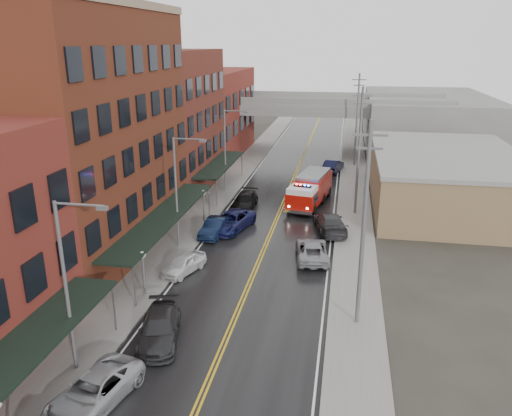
{
  "coord_description": "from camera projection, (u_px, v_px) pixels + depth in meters",
  "views": [
    {
      "loc": [
        5.97,
        -11.37,
        15.82
      ],
      "look_at": [
        -0.9,
        26.28,
        3.0
      ],
      "focal_mm": 35.0,
      "sensor_mm": 36.0,
      "label": 1
    }
  ],
  "objects": [
    {
      "name": "curb_right",
      "position": [
        337.0,
        231.0,
        43.65
      ],
      "size": [
        0.3,
        160.0,
        0.15
      ],
      "primitive_type": "cube",
      "color": "gray",
      "rests_on": "ground"
    },
    {
      "name": "parked_car_right_2",
      "position": [
        324.0,
        176.0,
        58.9
      ],
      "size": [
        2.14,
        4.39,
        1.44
      ],
      "primitive_type": "imported",
      "rotation": [
        0.0,
        0.0,
        3.04
      ],
      "color": "silver",
      "rests_on": "ground"
    },
    {
      "name": "tan_building",
      "position": [
        444.0,
        180.0,
        50.45
      ],
      "size": [
        14.0,
        22.0,
        5.0
      ],
      "primitive_type": "cube",
      "color": "#8F6E4D",
      "rests_on": "ground"
    },
    {
      "name": "fire_truck",
      "position": [
        310.0,
        189.0,
        50.28
      ],
      "size": [
        4.56,
        8.76,
        3.07
      ],
      "rotation": [
        0.0,
        0.0,
        -0.18
      ],
      "color": "#A10F07",
      "rests_on": "ground"
    },
    {
      "name": "curb_left",
      "position": [
        212.0,
        223.0,
        45.57
      ],
      "size": [
        0.3,
        160.0,
        0.15
      ],
      "primitive_type": "cube",
      "color": "gray",
      "rests_on": "ground"
    },
    {
      "name": "street_lamp_2",
      "position": [
        227.0,
        146.0,
        53.43
      ],
      "size": [
        2.64,
        0.22,
        9.0
      ],
      "color": "#59595B",
      "rests_on": "ground"
    },
    {
      "name": "globe_lamp_2",
      "position": [
        203.0,
        199.0,
        44.99
      ],
      "size": [
        0.44,
        0.44,
        3.12
      ],
      "color": "#59595B",
      "rests_on": "ground"
    },
    {
      "name": "parked_car_left_4",
      "position": [
        183.0,
        264.0,
        35.73
      ],
      "size": [
        2.85,
        4.31,
        1.36
      ],
      "primitive_type": "imported",
      "rotation": [
        0.0,
        0.0,
        -0.34
      ],
      "color": "silver",
      "rests_on": "ground"
    },
    {
      "name": "sidewalk_left",
      "position": [
        195.0,
        222.0,
        45.85
      ],
      "size": [
        3.0,
        160.0,
        0.15
      ],
      "primitive_type": "cube",
      "color": "slate",
      "rests_on": "ground"
    },
    {
      "name": "street_lamp_0",
      "position": [
        69.0,
        278.0,
        23.58
      ],
      "size": [
        2.64,
        0.22,
        9.0
      ],
      "color": "#59595B",
      "rests_on": "ground"
    },
    {
      "name": "parked_car_right_0",
      "position": [
        312.0,
        250.0,
        37.96
      ],
      "size": [
        3.03,
        5.4,
        1.43
      ],
      "primitive_type": "imported",
      "rotation": [
        0.0,
        0.0,
        3.28
      ],
      "color": "gray",
      "rests_on": "ground"
    },
    {
      "name": "utility_pole_1",
      "position": [
        359.0,
        150.0,
        46.07
      ],
      "size": [
        1.8,
        0.24,
        12.0
      ],
      "color": "#59595B",
      "rests_on": "ground"
    },
    {
      "name": "right_far_block",
      "position": [
        426.0,
        121.0,
        77.62
      ],
      "size": [
        18.0,
        30.0,
        8.0
      ],
      "primitive_type": "cube",
      "color": "slate",
      "rests_on": "ground"
    },
    {
      "name": "globe_lamp_1",
      "position": [
        143.0,
        263.0,
        31.93
      ],
      "size": [
        0.44,
        0.44,
        3.12
      ],
      "color": "#59595B",
      "rests_on": "ground"
    },
    {
      "name": "brick_building_c",
      "position": [
        168.0,
        122.0,
        54.31
      ],
      "size": [
        9.0,
        15.0,
        15.0
      ],
      "primitive_type": "cube",
      "color": "#5D221C",
      "rests_on": "ground"
    },
    {
      "name": "parked_car_left_7",
      "position": [
        245.0,
        201.0,
        49.48
      ],
      "size": [
        2.13,
        5.2,
        1.51
      ],
      "primitive_type": "imported",
      "rotation": [
        0.0,
        0.0,
        -0.0
      ],
      "color": "black",
      "rests_on": "ground"
    },
    {
      "name": "sidewalk_right",
      "position": [
        356.0,
        232.0,
        43.37
      ],
      "size": [
        3.0,
        160.0,
        0.15
      ],
      "primitive_type": "cube",
      "color": "slate",
      "rests_on": "ground"
    },
    {
      "name": "awning_1",
      "position": [
        164.0,
        217.0,
        38.43
      ],
      "size": [
        2.6,
        18.0,
        3.09
      ],
      "color": "black",
      "rests_on": "ground"
    },
    {
      "name": "overpass",
      "position": [
        306.0,
        112.0,
        72.58
      ],
      "size": [
        40.0,
        10.0,
        7.5
      ],
      "color": "slate",
      "rests_on": "ground"
    },
    {
      "name": "parked_car_left_5",
      "position": [
        215.0,
        227.0,
        42.58
      ],
      "size": [
        1.94,
        4.57,
        1.46
      ],
      "primitive_type": "imported",
      "rotation": [
        0.0,
        0.0,
        -0.09
      ],
      "color": "black",
      "rests_on": "ground"
    },
    {
      "name": "brick_building_b",
      "position": [
        86.0,
        137.0,
        37.51
      ],
      "size": [
        9.0,
        20.0,
        18.0
      ],
      "primitive_type": "cube",
      "color": "#542316",
      "rests_on": "ground"
    },
    {
      "name": "street_lamp_1",
      "position": [
        179.0,
        186.0,
        38.5
      ],
      "size": [
        2.64,
        0.22,
        9.0
      ],
      "color": "#59595B",
      "rests_on": "ground"
    },
    {
      "name": "parked_car_left_6",
      "position": [
        231.0,
        221.0,
        43.88
      ],
      "size": [
        4.03,
        6.2,
        1.59
      ],
      "primitive_type": "imported",
      "rotation": [
        0.0,
        0.0,
        -0.26
      ],
      "color": "#121746",
      "rests_on": "ground"
    },
    {
      "name": "parked_car_left_2",
      "position": [
        94.0,
        391.0,
        22.63
      ],
      "size": [
        3.48,
        5.63,
        1.45
      ],
      "primitive_type": "imported",
      "rotation": [
        0.0,
        0.0,
        -0.22
      ],
      "color": "#9DA0A4",
      "rests_on": "ground"
    },
    {
      "name": "brick_building_far",
      "position": [
        210.0,
        114.0,
        71.11
      ],
      "size": [
        9.0,
        20.0,
        12.0
      ],
      "primitive_type": "cube",
      "color": "maroon",
      "rests_on": "ground"
    },
    {
      "name": "awning_2",
      "position": [
        220.0,
        164.0,
        54.76
      ],
      "size": [
        2.6,
        13.0,
        3.09
      ],
      "color": "black",
      "rests_on": "ground"
    },
    {
      "name": "parked_car_right_3",
      "position": [
        333.0,
        166.0,
        63.28
      ],
      "size": [
        2.76,
        5.14,
        1.61
      ],
      "primitive_type": "imported",
      "rotation": [
        0.0,
        0.0,
        2.91
      ],
      "color": "black",
      "rests_on": "ground"
    },
    {
      "name": "road",
      "position": [
        273.0,
        227.0,
        44.63
      ],
      "size": [
        11.0,
        160.0,
        0.02
      ],
      "primitive_type": "cube",
      "color": "black",
      "rests_on": "ground"
    },
    {
      "name": "utility_pole_0",
      "position": [
        364.0,
        223.0,
        27.41
      ],
      "size": [
        1.8,
        0.24,
        12.0
      ],
      "color": "#59595B",
      "rests_on": "ground"
    },
    {
      "name": "utility_pole_2",
      "position": [
        357.0,
        118.0,
        64.73
      ],
      "size": [
        1.8,
        0.24,
        12.0
      ],
      "color": "#59595B",
      "rests_on": "ground"
    },
    {
      "name": "parked_car_left_3",
      "position": [
        159.0,
        328.0,
        27.57
      ],
      "size": [
        3.25,
        5.5,
        1.49
      ],
      "primitive_type": "imported",
      "rotation": [
        0.0,
        0.0,
        0.24
      ],
      "color": "#252628",
      "rests_on": "ground"
    },
    {
      "name": "awning_0",
      "position": [
        4.0,
        367.0,
        20.71
      ],
      "size": [
        2.6,
        16.0,
        3.09
      ],
      "color": "black",
      "rests_on": "ground"
    },
    {
      "name": "parked_car_right_1",
      "position": [
        330.0,
        223.0,
        43.33
      ],
      "size": [
        3.53,
        6.11,
        1.66
      ],
      "primitive_type": "imported",
      "rotation": [
        0.0,
        0.0,
        3.36
      ],
      "color": "#2B2B2E",
      "rests_on": "ground"
    }
  ]
}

